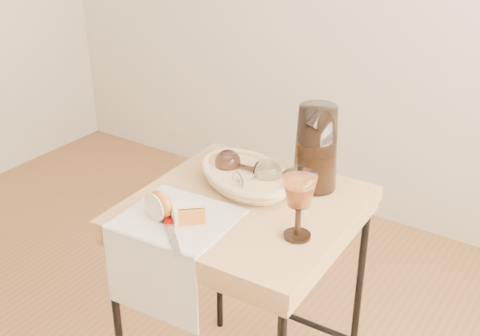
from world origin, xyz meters
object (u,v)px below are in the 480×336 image
Objects in this scene: bread_basket at (246,178)px; goblet_lying_b at (255,176)px; goblet_lying_a at (241,166)px; wine_goblet at (299,206)px; table_knife at (171,229)px; side_table at (244,310)px; tea_towel at (178,218)px; pitcher at (316,147)px; apple_half at (160,204)px.

bread_basket is 0.06m from goblet_lying_b.
goblet_lying_a is (-0.03, 0.01, 0.03)m from bread_basket.
table_knife is (-0.28, -0.17, -0.08)m from wine_goblet.
side_table is 2.50× the size of bread_basket.
tea_towel is 2.24× the size of goblet_lying_b.
bread_basket is 0.04m from goblet_lying_a.
wine_goblet is 0.86× the size of table_knife.
pitcher is 0.49m from table_knife.
goblet_lying_b is at bearing 75.97° from apple_half.
goblet_lying_a reaches higher than side_table.
goblet_lying_b reaches higher than tea_towel.
side_table is at bearing -35.48° from bread_basket.
apple_half reaches higher than table_knife.
tea_towel is at bearing 156.90° from table_knife.
apple_half is at bearing -82.18° from bread_basket.
side_table is at bearing -146.73° from goblet_lying_b.
apple_half is (-0.35, -0.13, -0.05)m from wine_goblet.
pitcher reaches higher than goblet_lying_b.
goblet_lying_a is 0.31m from apple_half.
tea_towel reaches higher than side_table.
pitcher is at bearing 68.31° from apple_half.
goblet_lying_a is 0.61× the size of table_knife.
side_table is at bearing 56.13° from tea_towel.
bread_basket is at bearing 85.24° from apple_half.
goblet_lying_a is at bearing 90.76° from apple_half.
goblet_lying_a is (-0.08, 0.11, 0.44)m from side_table.
goblet_lying_b is at bearing 146.83° from wine_goblet.
bread_basket is 1.44× the size of table_knife.
apple_half is at bearing -179.97° from goblet_lying_b.
apple_half is 0.40× the size of table_knife.
table_knife is at bearing -68.88° from tea_towel.
goblet_lying_b is (0.05, -0.02, 0.03)m from bread_basket.
table_knife is at bearing 89.13° from goblet_lying_a.
apple_half is (-0.08, -0.29, 0.02)m from bread_basket.
goblet_lying_b is 1.53× the size of apple_half.
bread_basket is 0.34m from table_knife.
goblet_lying_a is 0.44× the size of pitcher.
bread_basket is 0.23m from pitcher.
goblet_lying_b is at bearing 152.80° from goblet_lying_a.
tea_towel is 0.34m from wine_goblet.
goblet_lying_a is 0.71× the size of wine_goblet.
bread_basket is 1.68× the size of wine_goblet.
pitcher is at bearing 59.89° from side_table.
goblet_lying_a is 0.35m from wine_goblet.
bread_basket is at bearing 93.07° from goblet_lying_b.
table_knife is at bearing -165.16° from goblet_lying_b.
goblet_lying_b is 0.27m from wine_goblet.
side_table is 0.45m from goblet_lying_b.
apple_half is at bearing -103.71° from pitcher.
apple_half is (-0.14, -0.20, 0.43)m from side_table.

